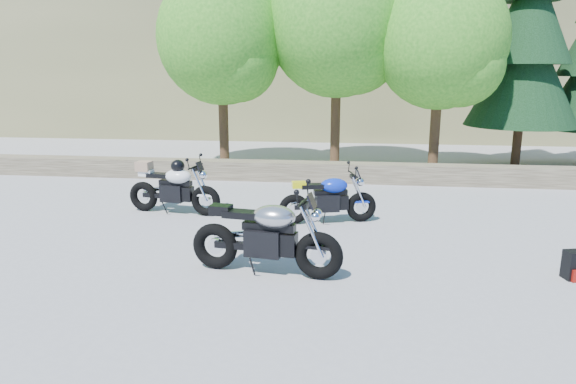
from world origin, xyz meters
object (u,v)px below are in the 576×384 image
at_px(blue_bike, 329,199).
at_px(backpack, 576,266).
at_px(white_bike, 173,187).
at_px(silver_bike, 267,237).

relative_size(blue_bike, backpack, 4.59).
bearing_deg(white_bike, backpack, -13.09).
bearing_deg(backpack, white_bike, 145.41).
bearing_deg(silver_bike, backpack, 12.41).
xyz_separation_m(silver_bike, blue_bike, (0.76, 2.65, -0.08)).
relative_size(silver_bike, blue_bike, 1.20).
relative_size(silver_bike, backpack, 5.49).
bearing_deg(blue_bike, backpack, -47.91).
height_order(white_bike, blue_bike, white_bike).
xyz_separation_m(white_bike, backpack, (6.71, -2.61, -0.35)).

